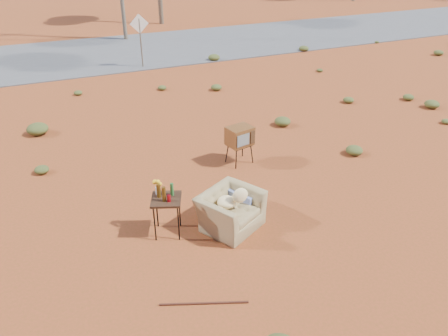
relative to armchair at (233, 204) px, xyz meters
name	(u,v)px	position (x,y,z in m)	size (l,w,h in m)	color
ground	(225,236)	(-0.31, -0.31, -0.46)	(140.00, 140.00, 0.00)	#92371D
highway	(96,54)	(-0.31, 14.69, -0.44)	(140.00, 7.00, 0.04)	#565659
armchair	(233,204)	(0.00, 0.00, 0.00)	(1.48, 1.38, 1.00)	#947D51
tv_unit	(240,137)	(1.25, 2.29, 0.25)	(0.69, 0.60, 0.97)	black
side_table	(164,196)	(-1.29, 0.27, 0.36)	(0.72, 0.72, 1.11)	#331E12
rusty_bar	(204,303)	(-1.31, -1.77, -0.45)	(0.04, 0.04, 1.41)	#481C13
road_sign	(140,31)	(1.19, 11.69, 1.04)	(0.78, 0.06, 2.19)	brown
scrub_patch	(129,146)	(-1.13, 4.10, -0.33)	(17.49, 8.07, 0.33)	#454D21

